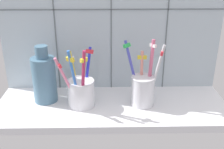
% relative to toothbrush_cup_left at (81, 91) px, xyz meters
% --- Properties ---
extents(counter_slab, '(0.64, 0.22, 0.02)m').
position_rel_toothbrush_cup_left_xyz_m(counter_slab, '(0.08, 0.00, -0.05)').
color(counter_slab, silver).
rests_on(counter_slab, ground).
extents(tile_wall_back, '(0.64, 0.02, 0.45)m').
position_rel_toothbrush_cup_left_xyz_m(tile_wall_back, '(0.08, 0.12, 0.16)').
color(tile_wall_back, '#B2C1CC').
rests_on(tile_wall_back, ground).
extents(toothbrush_cup_left, '(0.10, 0.12, 0.17)m').
position_rel_toothbrush_cup_left_xyz_m(toothbrush_cup_left, '(0.00, 0.00, 0.00)').
color(toothbrush_cup_left, silver).
rests_on(toothbrush_cup_left, counter_slab).
extents(toothbrush_cup_right, '(0.11, 0.08, 0.18)m').
position_rel_toothbrush_cup_left_xyz_m(toothbrush_cup_right, '(0.17, 0.00, 0.01)').
color(toothbrush_cup_right, silver).
rests_on(toothbrush_cup_right, counter_slab).
extents(ceramic_vase, '(0.06, 0.06, 0.16)m').
position_rel_toothbrush_cup_left_xyz_m(ceramic_vase, '(-0.10, 0.03, 0.03)').
color(ceramic_vase, slate).
rests_on(ceramic_vase, counter_slab).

